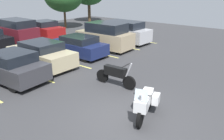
{
  "coord_description": "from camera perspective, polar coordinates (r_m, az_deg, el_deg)",
  "views": [
    {
      "loc": [
        -6.2,
        -4.23,
        4.54
      ],
      "look_at": [
        1.69,
        1.92,
        0.93
      ],
      "focal_mm": 37.3,
      "sensor_mm": 36.0,
      "label": 1
    }
  ],
  "objects": [
    {
      "name": "car_tan",
      "position": [
        17.74,
        -1.69,
        8.28
      ],
      "size": [
        2.03,
        4.34,
        2.0
      ],
      "color": "tan",
      "rests_on": "ground"
    },
    {
      "name": "parking_stripes",
      "position": [
        13.21,
        -24.98,
        -2.18
      ],
      "size": [
        24.39,
        4.74,
        0.01
      ],
      "color": "#EAE066",
      "rests_on": "ground"
    },
    {
      "name": "car_navy",
      "position": [
        16.18,
        -8.35,
        5.88
      ],
      "size": [
        1.84,
        4.22,
        1.39
      ],
      "color": "navy",
      "rests_on": "ground"
    },
    {
      "name": "ground",
      "position": [
        8.79,
        3.19,
        -11.62
      ],
      "size": [
        44.0,
        44.0,
        0.1
      ],
      "primitive_type": "cube",
      "color": "#38383A"
    },
    {
      "name": "car_charcoal",
      "position": [
        12.79,
        -23.82,
        0.83
      ],
      "size": [
        2.15,
        4.43,
        1.52
      ],
      "color": "#38383D",
      "rests_on": "ground"
    },
    {
      "name": "car_silver",
      "position": [
        20.06,
        2.81,
        9.4
      ],
      "size": [
        2.11,
        4.8,
        1.8
      ],
      "color": "#B7B7BC",
      "rests_on": "ground"
    },
    {
      "name": "car_champagne",
      "position": [
        14.43,
        -16.93,
        3.7
      ],
      "size": [
        1.97,
        4.48,
        1.51
      ],
      "color": "#C1B289",
      "rests_on": "ground"
    },
    {
      "name": "motorcycle_second",
      "position": [
        11.08,
        0.88,
        -1.09
      ],
      "size": [
        0.62,
        2.21,
        1.3
      ],
      "color": "black",
      "rests_on": "ground"
    },
    {
      "name": "car_far_maroon",
      "position": [
        21.76,
        -22.55,
        8.93
      ],
      "size": [
        2.0,
        4.49,
        1.94
      ],
      "color": "maroon",
      "rests_on": "ground"
    },
    {
      "name": "car_far_red",
      "position": [
        23.0,
        -16.3,
        9.57
      ],
      "size": [
        2.31,
        4.4,
        1.55
      ],
      "color": "maroon",
      "rests_on": "ground"
    },
    {
      "name": "motorcycle_touring",
      "position": [
        8.49,
        8.08,
        -7.76
      ],
      "size": [
        2.05,
        1.03,
        1.37
      ],
      "color": "black",
      "rests_on": "ground"
    }
  ]
}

